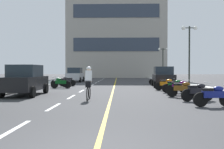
# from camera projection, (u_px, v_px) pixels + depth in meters

# --- Properties ---
(ground_plane) EXTENTS (140.00, 140.00, 0.00)m
(ground_plane) POSITION_uv_depth(u_px,v_px,m) (112.00, 85.00, 25.55)
(ground_plane) COLOR #38383A
(curb_left) EXTENTS (2.40, 72.00, 0.12)m
(curb_left) POSITION_uv_depth(u_px,v_px,m) (48.00, 83.00, 28.74)
(curb_left) COLOR #A8A8A3
(curb_left) RESTS_ON ground
(curb_right) EXTENTS (2.40, 72.00, 0.12)m
(curb_right) POSITION_uv_depth(u_px,v_px,m) (178.00, 83.00, 28.36)
(curb_right) COLOR #A8A8A3
(curb_right) RESTS_ON ground
(lane_dash_0) EXTENTS (0.14, 2.20, 0.01)m
(lane_dash_0) POSITION_uv_depth(u_px,v_px,m) (14.00, 129.00, 6.61)
(lane_dash_0) COLOR silver
(lane_dash_0) RESTS_ON ground
(lane_dash_1) EXTENTS (0.14, 2.20, 0.01)m
(lane_dash_1) POSITION_uv_depth(u_px,v_px,m) (54.00, 107.00, 10.61)
(lane_dash_1) COLOR silver
(lane_dash_1) RESTS_ON ground
(lane_dash_2) EXTENTS (0.14, 2.20, 0.01)m
(lane_dash_2) POSITION_uv_depth(u_px,v_px,m) (71.00, 97.00, 14.61)
(lane_dash_2) COLOR silver
(lane_dash_2) RESTS_ON ground
(lane_dash_3) EXTENTS (0.14, 2.20, 0.01)m
(lane_dash_3) POSITION_uv_depth(u_px,v_px,m) (82.00, 91.00, 18.61)
(lane_dash_3) COLOR silver
(lane_dash_3) RESTS_ON ground
(lane_dash_4) EXTENTS (0.14, 2.20, 0.01)m
(lane_dash_4) POSITION_uv_depth(u_px,v_px,m) (88.00, 87.00, 22.61)
(lane_dash_4) COLOR silver
(lane_dash_4) RESTS_ON ground
(lane_dash_5) EXTENTS (0.14, 2.20, 0.01)m
(lane_dash_5) POSITION_uv_depth(u_px,v_px,m) (93.00, 85.00, 26.60)
(lane_dash_5) COLOR silver
(lane_dash_5) RESTS_ON ground
(lane_dash_6) EXTENTS (0.14, 2.20, 0.01)m
(lane_dash_6) POSITION_uv_depth(u_px,v_px,m) (96.00, 83.00, 30.60)
(lane_dash_6) COLOR silver
(lane_dash_6) RESTS_ON ground
(lane_dash_7) EXTENTS (0.14, 2.20, 0.01)m
(lane_dash_7) POSITION_uv_depth(u_px,v_px,m) (99.00, 81.00, 34.60)
(lane_dash_7) COLOR silver
(lane_dash_7) RESTS_ON ground
(lane_dash_8) EXTENTS (0.14, 2.20, 0.01)m
(lane_dash_8) POSITION_uv_depth(u_px,v_px,m) (101.00, 80.00, 38.60)
(lane_dash_8) COLOR silver
(lane_dash_8) RESTS_ON ground
(lane_dash_9) EXTENTS (0.14, 2.20, 0.01)m
(lane_dash_9) POSITION_uv_depth(u_px,v_px,m) (102.00, 79.00, 42.60)
(lane_dash_9) COLOR silver
(lane_dash_9) RESTS_ON ground
(lane_dash_10) EXTENTS (0.14, 2.20, 0.01)m
(lane_dash_10) POSITION_uv_depth(u_px,v_px,m) (104.00, 78.00, 46.59)
(lane_dash_10) COLOR silver
(lane_dash_10) RESTS_ON ground
(lane_dash_11) EXTENTS (0.14, 2.20, 0.01)m
(lane_dash_11) POSITION_uv_depth(u_px,v_px,m) (105.00, 78.00, 50.59)
(lane_dash_11) COLOR silver
(lane_dash_11) RESTS_ON ground
(centre_line_yellow) EXTENTS (0.12, 66.00, 0.01)m
(centre_line_yellow) POSITION_uv_depth(u_px,v_px,m) (115.00, 84.00, 28.54)
(centre_line_yellow) COLOR gold
(centre_line_yellow) RESTS_ON ground
(office_building) EXTENTS (19.48, 9.50, 21.33)m
(office_building) POSITION_uv_depth(u_px,v_px,m) (116.00, 26.00, 54.04)
(office_building) COLOR #9E998E
(office_building) RESTS_ON ground
(street_lamp_mid) EXTENTS (1.46, 0.36, 5.47)m
(street_lamp_mid) POSITION_uv_depth(u_px,v_px,m) (189.00, 42.00, 23.94)
(street_lamp_mid) COLOR black
(street_lamp_mid) RESTS_ON curb_right
(street_lamp_far) EXTENTS (1.46, 0.36, 4.69)m
(street_lamp_far) POSITION_uv_depth(u_px,v_px,m) (163.00, 56.00, 38.59)
(street_lamp_far) COLOR black
(street_lamp_far) RESTS_ON curb_right
(parked_car_near) EXTENTS (1.99, 4.23, 1.82)m
(parked_car_near) POSITION_uv_depth(u_px,v_px,m) (25.00, 80.00, 15.50)
(parked_car_near) COLOR black
(parked_car_near) RESTS_ON ground
(parked_car_mid) EXTENTS (2.12, 4.29, 1.82)m
(parked_car_mid) POSITION_uv_depth(u_px,v_px,m) (163.00, 77.00, 23.37)
(parked_car_mid) COLOR black
(parked_car_mid) RESTS_ON ground
(parked_car_far) EXTENTS (1.93, 4.21, 1.82)m
(parked_car_far) POSITION_uv_depth(u_px,v_px,m) (75.00, 75.00, 33.06)
(parked_car_far) COLOR black
(parked_car_far) RESTS_ON ground
(motorcycle_1) EXTENTS (1.70, 0.60, 0.92)m
(motorcycle_1) POSITION_uv_depth(u_px,v_px,m) (214.00, 95.00, 10.63)
(motorcycle_1) COLOR black
(motorcycle_1) RESTS_ON ground
(motorcycle_2) EXTENTS (1.67, 0.69, 0.92)m
(motorcycle_2) POSITION_uv_depth(u_px,v_px,m) (198.00, 92.00, 12.55)
(motorcycle_2) COLOR black
(motorcycle_2) RESTS_ON ground
(motorcycle_3) EXTENTS (1.64, 0.79, 0.92)m
(motorcycle_3) POSITION_uv_depth(u_px,v_px,m) (183.00, 89.00, 14.26)
(motorcycle_3) COLOR black
(motorcycle_3) RESTS_ON ground
(motorcycle_4) EXTENTS (1.68, 0.65, 0.92)m
(motorcycle_4) POSITION_uv_depth(u_px,v_px,m) (180.00, 87.00, 15.70)
(motorcycle_4) COLOR black
(motorcycle_4) RESTS_ON ground
(motorcycle_5) EXTENTS (1.70, 0.60, 0.92)m
(motorcycle_5) POSITION_uv_depth(u_px,v_px,m) (175.00, 86.00, 17.11)
(motorcycle_5) COLOR black
(motorcycle_5) RESTS_ON ground
(motorcycle_6) EXTENTS (1.68, 0.67, 0.92)m
(motorcycle_6) POSITION_uv_depth(u_px,v_px,m) (166.00, 84.00, 19.05)
(motorcycle_6) COLOR black
(motorcycle_6) RESTS_ON ground
(motorcycle_7) EXTENTS (1.70, 0.60, 0.92)m
(motorcycle_7) POSITION_uv_depth(u_px,v_px,m) (61.00, 83.00, 21.42)
(motorcycle_7) COLOR black
(motorcycle_7) RESTS_ON ground
(motorcycle_8) EXTENTS (1.65, 0.77, 0.92)m
(motorcycle_8) POSITION_uv_depth(u_px,v_px,m) (59.00, 82.00, 23.21)
(motorcycle_8) COLOR black
(motorcycle_8) RESTS_ON ground
(motorcycle_9) EXTENTS (1.68, 0.65, 0.92)m
(motorcycle_9) POSITION_uv_depth(u_px,v_px,m) (67.00, 81.00, 24.61)
(motorcycle_9) COLOR black
(motorcycle_9) RESTS_ON ground
(motorcycle_10) EXTENTS (1.70, 0.60, 0.92)m
(motorcycle_10) POSITION_uv_depth(u_px,v_px,m) (157.00, 80.00, 26.54)
(motorcycle_10) COLOR black
(motorcycle_10) RESTS_ON ground
(cyclist_rider) EXTENTS (0.42, 1.77, 1.71)m
(cyclist_rider) POSITION_uv_depth(u_px,v_px,m) (89.00, 82.00, 13.06)
(cyclist_rider) COLOR black
(cyclist_rider) RESTS_ON ground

